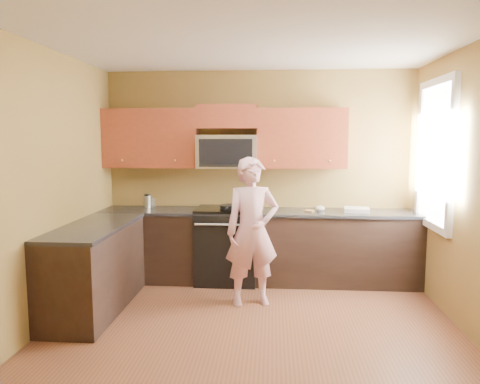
# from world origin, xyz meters

# --- Properties ---
(floor) EXTENTS (4.00, 4.00, 0.00)m
(floor) POSITION_xyz_m (0.00, 0.00, 0.00)
(floor) COLOR brown
(floor) RESTS_ON ground
(ceiling) EXTENTS (4.00, 4.00, 0.00)m
(ceiling) POSITION_xyz_m (0.00, 0.00, 2.70)
(ceiling) COLOR white
(ceiling) RESTS_ON ground
(wall_back) EXTENTS (4.00, 0.00, 4.00)m
(wall_back) POSITION_xyz_m (0.00, 2.00, 1.35)
(wall_back) COLOR brown
(wall_back) RESTS_ON ground
(wall_front) EXTENTS (4.00, 0.00, 4.00)m
(wall_front) POSITION_xyz_m (0.00, -2.00, 1.35)
(wall_front) COLOR brown
(wall_front) RESTS_ON ground
(wall_left) EXTENTS (0.00, 4.00, 4.00)m
(wall_left) POSITION_xyz_m (-2.00, 0.00, 1.35)
(wall_left) COLOR brown
(wall_left) RESTS_ON ground
(cabinet_back_run) EXTENTS (4.00, 0.60, 0.88)m
(cabinet_back_run) POSITION_xyz_m (0.00, 1.70, 0.44)
(cabinet_back_run) COLOR black
(cabinet_back_run) RESTS_ON floor
(cabinet_left_run) EXTENTS (0.60, 1.60, 0.88)m
(cabinet_left_run) POSITION_xyz_m (-1.70, 0.60, 0.44)
(cabinet_left_run) COLOR black
(cabinet_left_run) RESTS_ON floor
(countertop_back) EXTENTS (4.00, 0.62, 0.04)m
(countertop_back) POSITION_xyz_m (0.00, 1.69, 0.90)
(countertop_back) COLOR black
(countertop_back) RESTS_ON cabinet_back_run
(countertop_left) EXTENTS (0.62, 1.60, 0.04)m
(countertop_left) POSITION_xyz_m (-1.69, 0.60, 0.90)
(countertop_left) COLOR black
(countertop_left) RESTS_ON cabinet_left_run
(stove) EXTENTS (0.76, 0.65, 0.95)m
(stove) POSITION_xyz_m (-0.40, 1.68, 0.47)
(stove) COLOR black
(stove) RESTS_ON floor
(microwave) EXTENTS (0.76, 0.40, 0.42)m
(microwave) POSITION_xyz_m (-0.40, 1.80, 1.45)
(microwave) COLOR silver
(microwave) RESTS_ON wall_back
(upper_cab_left) EXTENTS (1.22, 0.33, 0.75)m
(upper_cab_left) POSITION_xyz_m (-1.39, 1.83, 1.45)
(upper_cab_left) COLOR maroon
(upper_cab_left) RESTS_ON wall_back
(upper_cab_right) EXTENTS (1.12, 0.33, 0.75)m
(upper_cab_right) POSITION_xyz_m (0.54, 1.83, 1.45)
(upper_cab_right) COLOR maroon
(upper_cab_right) RESTS_ON wall_back
(upper_cab_over_mw) EXTENTS (0.76, 0.33, 0.30)m
(upper_cab_over_mw) POSITION_xyz_m (-0.40, 1.83, 2.10)
(upper_cab_over_mw) COLOR maroon
(upper_cab_over_mw) RESTS_ON wall_back
(window) EXTENTS (0.06, 1.06, 1.66)m
(window) POSITION_xyz_m (1.98, 1.20, 1.65)
(window) COLOR white
(window) RESTS_ON wall_right
(woman) EXTENTS (0.68, 0.54, 1.63)m
(woman) POSITION_xyz_m (-0.04, 0.90, 0.81)
(woman) COLOR pink
(woman) RESTS_ON floor
(frying_pan) EXTENTS (0.30, 0.46, 0.06)m
(frying_pan) POSITION_xyz_m (-0.35, 1.60, 0.95)
(frying_pan) COLOR black
(frying_pan) RESTS_ON stove
(butter_tub) EXTENTS (0.13, 0.13, 0.09)m
(butter_tub) POSITION_xyz_m (-0.08, 1.51, 0.92)
(butter_tub) COLOR gold
(butter_tub) RESTS_ON countertop_back
(toast_slice) EXTENTS (0.14, 0.14, 0.01)m
(toast_slice) POSITION_xyz_m (0.64, 1.68, 0.93)
(toast_slice) COLOR #B27F47
(toast_slice) RESTS_ON countertop_back
(napkin_a) EXTENTS (0.12, 0.13, 0.06)m
(napkin_a) POSITION_xyz_m (-0.17, 1.56, 0.95)
(napkin_a) COLOR silver
(napkin_a) RESTS_ON countertop_back
(napkin_b) EXTENTS (0.13, 0.14, 0.07)m
(napkin_b) POSITION_xyz_m (0.78, 1.71, 0.95)
(napkin_b) COLOR silver
(napkin_b) RESTS_ON countertop_back
(dish_towel) EXTENTS (0.33, 0.28, 0.05)m
(dish_towel) POSITION_xyz_m (1.23, 1.69, 0.95)
(dish_towel) COLOR silver
(dish_towel) RESTS_ON countertop_back
(travel_mug) EXTENTS (0.09, 0.09, 0.18)m
(travel_mug) POSITION_xyz_m (-1.47, 1.85, 0.92)
(travel_mug) COLOR silver
(travel_mug) RESTS_ON countertop_back
(glass_a) EXTENTS (0.09, 0.09, 0.12)m
(glass_a) POSITION_xyz_m (-1.40, 1.87, 0.98)
(glass_a) COLOR silver
(glass_a) RESTS_ON countertop_back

